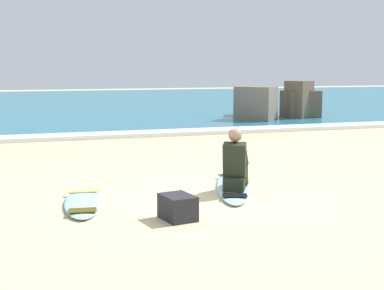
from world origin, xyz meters
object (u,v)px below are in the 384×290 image
surfer_seated (235,166)px  beach_bag (178,207)px  surfboard_main (233,186)px  surfboard_spare_near (83,202)px

surfer_seated → beach_bag: size_ratio=1.97×
surfboard_main → beach_bag: bearing=-132.9°
surfer_seated → surfboard_spare_near: bearing=179.6°
surfboard_spare_near → beach_bag: (1.07, -1.14, 0.12)m
surfer_seated → surfboard_spare_near: size_ratio=0.51×
surfboard_main → surfer_seated: size_ratio=2.68×
surfboard_main → surfer_seated: (-0.11, -0.35, 0.40)m
surfboard_main → beach_bag: (-1.37, -1.47, 0.12)m
surfer_seated → beach_bag: (-1.26, -1.12, -0.28)m
beach_bag → surfboard_main: bearing=47.1°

